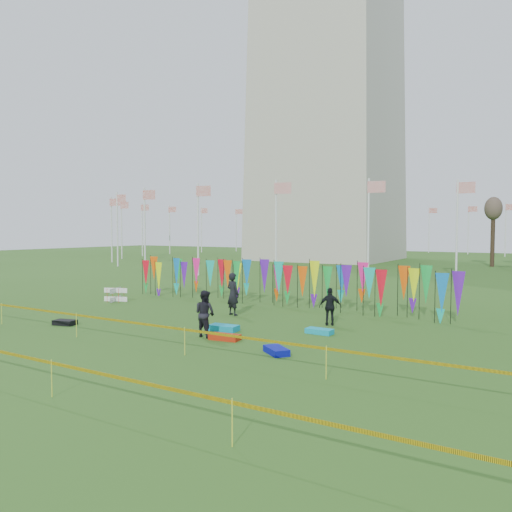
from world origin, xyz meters
The scene contains 13 objects.
ground centered at (0.00, 0.00, 0.00)m, with size 160.00×160.00×0.00m, color #285016.
flagpole_ring centered at (-14.00, 48.00, 4.00)m, with size 57.40×56.16×8.00m.
banner_row centered at (0.28, 8.40, 1.37)m, with size 18.64×0.64×2.25m.
caution_tape_near centered at (-0.22, -2.22, 0.78)m, with size 26.00×0.02×0.90m.
box_kite centered at (-7.91, 4.94, 0.38)m, with size 0.69×0.69×0.77m.
person_left centered at (0.08, 4.72, 0.99)m, with size 0.72×0.53×1.98m, color black.
person_mid centered at (1.82, 0.32, 0.87)m, with size 0.84×0.52×1.73m, color black.
person_right centered at (4.92, 4.77, 0.78)m, with size 0.92×0.52×1.57m, color black.
kite_bag_turquoise centered at (1.80, 1.57, 0.11)m, with size 1.14×0.57×0.23m, color #0C9BC2.
kite_bag_blue centered at (5.35, -0.54, 0.10)m, with size 1.00×0.52×0.21m, color #0911A2.
kite_bag_red centered at (2.77, 0.25, 0.10)m, with size 1.11×0.51×0.20m, color red.
kite_bag_black centered at (-4.55, -0.93, 0.10)m, with size 0.90×0.52×0.21m, color black.
kite_bag_teal centered at (5.23, 3.02, 0.10)m, with size 1.02×0.49×0.20m, color #0EA3C5.
Camera 1 is at (13.05, -14.28, 3.96)m, focal length 35.00 mm.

